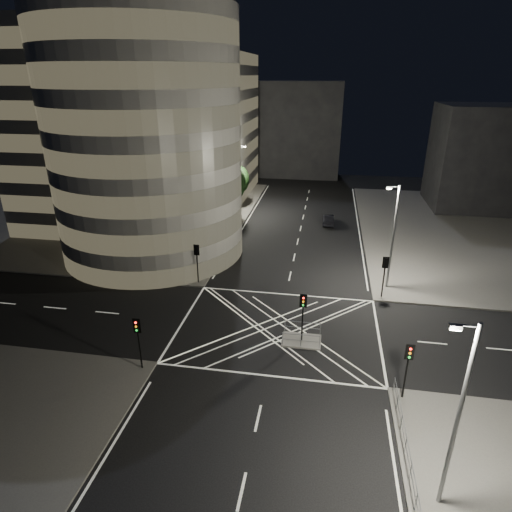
% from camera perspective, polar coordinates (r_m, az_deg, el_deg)
% --- Properties ---
extents(ground, '(120.00, 120.00, 0.00)m').
position_cam_1_polar(ground, '(35.43, 2.98, -9.65)').
color(ground, black).
rests_on(ground, ground).
extents(sidewalk_far_left, '(42.00, 42.00, 0.15)m').
position_cam_1_polar(sidewalk_far_left, '(67.90, -19.20, 5.47)').
color(sidewalk_far_left, '#5B5855').
rests_on(sidewalk_far_left, ground).
extents(central_island, '(3.00, 2.00, 0.15)m').
position_cam_1_polar(central_island, '(34.02, 6.07, -11.16)').
color(central_island, slate).
rests_on(central_island, ground).
extents(office_tower_curved, '(30.00, 29.00, 27.20)m').
position_cam_1_polar(office_tower_curved, '(54.38, -17.15, 15.26)').
color(office_tower_curved, gray).
rests_on(office_tower_curved, sidewalk_far_left).
extents(office_block_rear, '(24.00, 16.00, 22.00)m').
position_cam_1_polar(office_block_rear, '(76.38, -10.08, 16.74)').
color(office_block_rear, gray).
rests_on(office_block_rear, sidewalk_far_left).
extents(building_right_far, '(14.00, 12.00, 15.00)m').
position_cam_1_polar(building_right_far, '(74.17, 28.06, 11.54)').
color(building_right_far, black).
rests_on(building_right_far, sidewalk_far_right).
extents(building_far_end, '(18.00, 8.00, 18.00)m').
position_cam_1_polar(building_far_end, '(88.52, 5.16, 16.41)').
color(building_far_end, black).
rests_on(building_far_end, ground).
extents(tree_a, '(4.09, 4.09, 6.27)m').
position_cam_1_polar(tree_a, '(43.69, -9.26, 2.58)').
color(tree_a, black).
rests_on(tree_a, sidewalk_far_left).
extents(tree_b, '(4.81, 4.81, 7.51)m').
position_cam_1_polar(tree_b, '(48.83, -7.11, 5.93)').
color(tree_b, black).
rests_on(tree_b, sidewalk_far_left).
extents(tree_c, '(3.86, 3.86, 6.61)m').
position_cam_1_polar(tree_c, '(54.47, -5.31, 7.42)').
color(tree_c, black).
rests_on(tree_c, sidewalk_far_left).
extents(tree_d, '(5.19, 5.19, 8.21)m').
position_cam_1_polar(tree_d, '(59.89, -3.88, 9.73)').
color(tree_d, black).
rests_on(tree_d, sidewalk_far_left).
extents(tree_e, '(3.93, 3.93, 6.56)m').
position_cam_1_polar(tree_e, '(65.80, -2.64, 10.14)').
color(tree_e, black).
rests_on(tree_e, sidewalk_far_left).
extents(traffic_signal_fl, '(0.55, 0.22, 4.00)m').
position_cam_1_polar(traffic_signal_fl, '(41.67, -7.88, -0.07)').
color(traffic_signal_fl, black).
rests_on(traffic_signal_fl, sidewalk_far_left).
extents(traffic_signal_nl, '(0.55, 0.22, 4.00)m').
position_cam_1_polar(traffic_signal_nl, '(30.49, -15.46, -10.02)').
color(traffic_signal_nl, black).
rests_on(traffic_signal_nl, sidewalk_near_left).
extents(traffic_signal_fr, '(0.55, 0.22, 4.00)m').
position_cam_1_polar(traffic_signal_fr, '(40.28, 16.79, -1.73)').
color(traffic_signal_fr, black).
rests_on(traffic_signal_fr, sidewalk_far_right).
extents(traffic_signal_nr, '(0.55, 0.22, 4.00)m').
position_cam_1_polar(traffic_signal_nr, '(28.57, 19.62, -13.08)').
color(traffic_signal_nr, black).
rests_on(traffic_signal_nr, sidewalk_near_right).
extents(traffic_signal_island, '(0.55, 0.22, 4.00)m').
position_cam_1_polar(traffic_signal_island, '(32.51, 6.28, -7.02)').
color(traffic_signal_island, black).
rests_on(traffic_signal_island, central_island).
extents(street_lamp_left_near, '(1.25, 0.25, 10.00)m').
position_cam_1_polar(street_lamp_left_near, '(45.60, -6.92, 5.56)').
color(street_lamp_left_near, slate).
rests_on(street_lamp_left_near, sidewalk_far_left).
extents(street_lamp_left_far, '(1.25, 0.25, 10.00)m').
position_cam_1_polar(street_lamp_left_far, '(62.47, -2.27, 10.49)').
color(street_lamp_left_far, slate).
rests_on(street_lamp_left_far, sidewalk_far_left).
extents(street_lamp_right_far, '(1.25, 0.25, 10.00)m').
position_cam_1_polar(street_lamp_right_far, '(41.44, 17.77, 2.78)').
color(street_lamp_right_far, slate).
rests_on(street_lamp_right_far, sidewalk_far_right).
extents(street_lamp_right_near, '(1.25, 0.25, 10.00)m').
position_cam_1_polar(street_lamp_right_near, '(21.64, 25.26, -18.53)').
color(street_lamp_right_near, slate).
rests_on(street_lamp_right_near, sidewalk_near_right).
extents(railing_near_right, '(0.06, 11.70, 1.10)m').
position_cam_1_polar(railing_near_right, '(25.92, 19.61, -23.99)').
color(railing_near_right, slate).
rests_on(railing_near_right, sidewalk_near_right).
extents(railing_island_south, '(2.80, 0.06, 1.10)m').
position_cam_1_polar(railing_island_south, '(32.92, 6.01, -11.13)').
color(railing_island_south, slate).
rests_on(railing_island_south, central_island).
extents(railing_island_north, '(2.80, 0.06, 1.10)m').
position_cam_1_polar(railing_island_north, '(34.43, 6.23, -9.46)').
color(railing_island_north, slate).
rests_on(railing_island_north, central_island).
extents(sedan, '(1.62, 4.26, 1.39)m').
position_cam_1_polar(sedan, '(59.99, 9.58, 4.84)').
color(sedan, black).
rests_on(sedan, ground).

